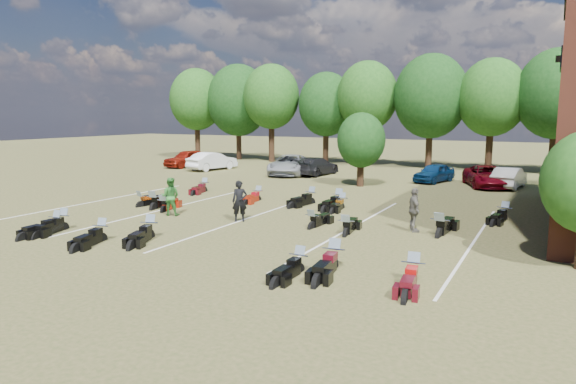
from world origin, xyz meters
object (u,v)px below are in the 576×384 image
Objects in this scene: person_black at (240,201)px; motorcycle_7 at (164,212)px; car_4 at (434,173)px; motorcycle_0 at (63,230)px; car_0 at (188,158)px; person_grey at (414,210)px; person_green at (170,196)px; motorcycle_14 at (204,192)px; motorcycle_3 at (150,238)px.

person_black is 4.71m from motorcycle_7.
motorcycle_0 is at bearing -98.95° from car_4.
person_black is 0.85× the size of motorcycle_7.
car_0 is 2.54× the size of person_grey.
person_black reaches higher than motorcycle_7.
motorcycle_7 is (12.79, -17.94, -0.79)m from car_0.
person_green reaches higher than motorcycle_14.
person_grey is 15.26m from motorcycle_14.
motorcycle_7 is 1.02× the size of motorcycle_14.
motorcycle_0 is (-13.17, -6.45, -0.92)m from person_grey.
car_0 is at bearing 102.28° from motorcycle_0.
person_green is 11.38m from person_grey.
person_black reaches higher than motorcycle_0.
car_4 is 16.34m from motorcycle_14.
car_0 is at bearing -164.65° from car_4.
motorcycle_14 is at bearing 38.82° from person_grey.
car_0 is 1.18× the size of car_4.
motorcycle_7 is at bearing 106.10° from motorcycle_3.
motorcycle_0 is at bearing 84.03° from person_grey.
person_green is at bearing -77.29° from motorcycle_14.
person_grey is at bearing -22.67° from car_0.
person_black reaches higher than person_green.
person_black reaches higher than motorcycle_14.
car_4 is at bearing -135.00° from person_green.
motorcycle_0 is at bearing -52.07° from car_0.
motorcycle_14 is (-6.91, 6.58, -0.93)m from person_black.
person_black is 4.63m from motorcycle_3.
motorcycle_3 reaches higher than motorcycle_14.
motorcycle_0 is (-5.69, -4.85, -0.93)m from person_black.
person_green is (-3.73, -0.31, -0.02)m from person_black.
motorcycle_7 is at bearing 63.26° from motorcycle_0.
person_grey is 0.85× the size of motorcycle_14.
car_0 is 2.12× the size of motorcycle_7.
person_green is 0.84× the size of motorcycle_7.
person_green is at bearing 149.40° from person_black.
person_green is at bearing -42.53° from car_0.
car_0 is 29.88m from person_grey.
person_black is (-4.90, -17.87, 0.27)m from car_4.
car_4 is 20.09m from motorcycle_7.
person_black is at bearing -35.25° from car_0.
person_grey reaches higher than motorcycle_14.
car_0 is at bearing -73.05° from person_green.
person_black is at bearing 165.09° from person_green.
car_0 reaches higher than motorcycle_0.
car_4 is 25.08m from motorcycle_0.
motorcycle_3 is at bearing -143.22° from person_black.
person_black reaches higher than car_0.
car_0 is 27.58m from motorcycle_3.
motorcycle_3 is at bearing -43.58° from car_0.
car_4 reaches higher than motorcycle_14.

